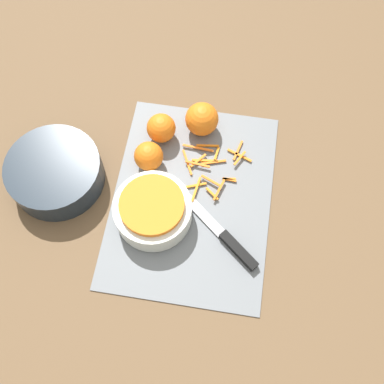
# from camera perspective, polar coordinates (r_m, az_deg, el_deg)

# --- Properties ---
(ground_plane) EXTENTS (4.00, 4.00, 0.00)m
(ground_plane) POSITION_cam_1_polar(r_m,az_deg,el_deg) (1.01, 0.00, -0.84)
(ground_plane) COLOR brown
(cutting_board) EXTENTS (0.47, 0.35, 0.01)m
(cutting_board) POSITION_cam_1_polar(r_m,az_deg,el_deg) (1.00, 0.00, -0.77)
(cutting_board) COLOR slate
(cutting_board) RESTS_ON ground_plane
(bowl_speckled) EXTENTS (0.17, 0.17, 0.07)m
(bowl_speckled) POSITION_cam_1_polar(r_m,az_deg,el_deg) (0.96, -5.00, -2.30)
(bowl_speckled) COLOR silver
(bowl_speckled) RESTS_ON cutting_board
(bowl_dark) EXTENTS (0.21, 0.21, 0.07)m
(bowl_dark) POSITION_cam_1_polar(r_m,az_deg,el_deg) (1.04, -17.02, 2.14)
(bowl_dark) COLOR #1E2833
(bowl_dark) RESTS_ON ground_plane
(knife) EXTENTS (0.18, 0.21, 0.02)m
(knife) POSITION_cam_1_polar(r_m,az_deg,el_deg) (0.96, 4.64, -6.10)
(knife) COLOR black
(knife) RESTS_ON cutting_board
(orange_left) EXTENTS (0.08, 0.08, 0.08)m
(orange_left) POSITION_cam_1_polar(r_m,az_deg,el_deg) (1.05, 1.26, 9.24)
(orange_left) COLOR orange
(orange_left) RESTS_ON cutting_board
(orange_right) EXTENTS (0.07, 0.07, 0.07)m
(orange_right) POSITION_cam_1_polar(r_m,az_deg,el_deg) (1.02, -5.53, 4.55)
(orange_right) COLOR orange
(orange_right) RESTS_ON cutting_board
(orange_back) EXTENTS (0.07, 0.07, 0.07)m
(orange_back) POSITION_cam_1_polar(r_m,az_deg,el_deg) (1.05, -3.93, 8.10)
(orange_back) COLOR orange
(orange_back) RESTS_ON cutting_board
(peel_pile) EXTENTS (0.17, 0.17, 0.01)m
(peel_pile) POSITION_cam_1_polar(r_m,az_deg,el_deg) (1.03, 2.44, 3.28)
(peel_pile) COLOR orange
(peel_pile) RESTS_ON cutting_board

